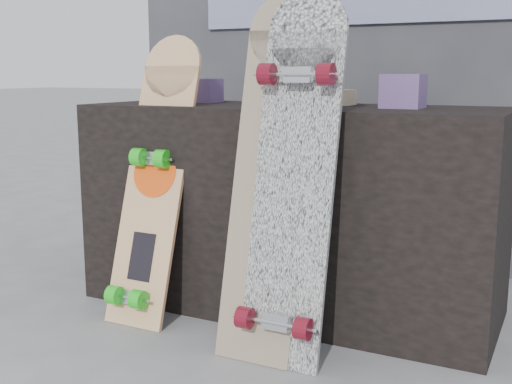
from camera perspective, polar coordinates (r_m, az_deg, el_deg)
The scene contains 10 objects.
ground at distance 2.23m, azimuth -2.37°, elevation -13.93°, with size 60.00×60.00×0.00m, color slate.
vendor_table at distance 2.53m, azimuth 3.06°, elevation -1.40°, with size 1.60×0.60×0.80m, color black.
booth at distance 3.28m, azimuth 9.33°, elevation 13.52°, with size 2.40×0.22×2.20m.
merch_box_purple at distance 2.79m, azimuth -5.11°, elevation 8.99°, with size 0.18×0.12×0.10m, color #4E3267.
merch_box_small at distance 2.36m, azimuth 12.96°, elevation 8.73°, with size 0.14×0.14×0.12m, color #4E3267.
merch_box_flat at distance 2.57m, azimuth 6.25°, elevation 8.39°, with size 0.22×0.10×0.06m, color #D1B78C.
longboard_geisha at distance 2.46m, azimuth -8.82°, elevation 2.03°, with size 0.25×0.36×1.07m.
longboard_celtic at distance 2.10m, azimuth 1.45°, elevation 2.60°, with size 0.26×0.31×1.19m.
longboard_cascadia at distance 2.04m, azimuth 3.41°, elevation 1.90°, with size 0.27×0.32×1.19m.
skateboard_dark at distance 2.45m, azimuth -9.65°, elevation -2.12°, with size 0.18×0.34×0.77m.
Camera 1 is at (0.99, -1.77, 0.92)m, focal length 45.00 mm.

